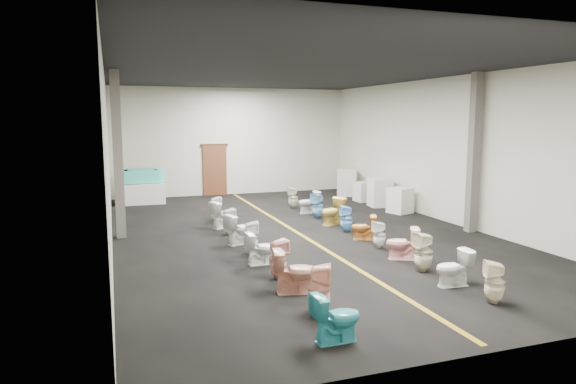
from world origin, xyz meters
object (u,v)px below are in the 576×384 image
object	(u,v)px
toilet_right_3	(402,243)
toilet_right_6	(346,219)
toilet_right_4	(379,235)
toilet_left_3	(278,259)
toilet_left_5	(251,238)
toilet_right_1	(453,268)
appliance_crate_b	(380,193)
toilet_left_1	(319,289)
toilet_left_4	(262,248)
toilet_left_8	(224,214)
toilet_left_9	(215,209)
toilet_left_2	(295,271)
toilet_right_2	(423,252)
toilet_left_6	(240,229)
toilet_left_0	(336,317)
toilet_right_5	(364,227)
toilet_right_10	(293,198)
toilet_left_7	(229,222)
appliance_crate_c	(364,192)
appliance_crate_a	(400,200)
toilet_right_0	(495,282)
toilet_right_9	(309,202)
toilet_right_7	(333,211)
display_table	(141,193)
appliance_crate_d	(347,183)
toilet_right_8	(318,206)
bathtub	(141,176)

from	to	relation	value
toilet_right_3	toilet_right_6	bearing A→B (deg)	-156.58
toilet_right_3	toilet_right_4	bearing A→B (deg)	-156.13
toilet_left_3	toilet_left_5	bearing A→B (deg)	-9.36
toilet_left_5	toilet_right_1	bearing A→B (deg)	-130.52
toilet_left_3	toilet_right_4	world-z (taller)	toilet_left_3
appliance_crate_b	toilet_left_1	world-z (taller)	appliance_crate_b
toilet_left_3	toilet_left_4	xyz separation A→B (m)	(-0.02, 1.10, -0.04)
toilet_left_8	toilet_left_9	world-z (taller)	toilet_left_8
toilet_left_2	toilet_right_2	world-z (taller)	toilet_right_2
toilet_left_6	toilet_left_9	distance (m)	3.22
toilet_left_0	toilet_right_4	distance (m)	5.66
toilet_left_3	toilet_left_6	world-z (taller)	toilet_left_3
toilet_right_5	toilet_right_10	bearing A→B (deg)	-154.65
toilet_left_9	toilet_left_7	bearing A→B (deg)	173.26
toilet_right_6	appliance_crate_c	bearing A→B (deg)	157.64
appliance_crate_a	toilet_left_0	distance (m)	10.76
toilet_right_5	toilet_right_10	world-z (taller)	toilet_right_10
toilet_left_1	toilet_right_4	world-z (taller)	toilet_left_1
toilet_left_7	toilet_left_9	xyz separation A→B (m)	(0.03, 2.07, 0.01)
toilet_right_0	toilet_right_9	bearing A→B (deg)	-155.96
appliance_crate_c	toilet_right_10	distance (m)	3.20
toilet_right_1	toilet_right_9	size ratio (longest dim) A/B	0.95
appliance_crate_c	toilet_right_1	distance (m)	10.27
toilet_right_10	toilet_left_7	bearing A→B (deg)	-32.68
appliance_crate_a	toilet_left_8	world-z (taller)	appliance_crate_a
appliance_crate_b	toilet_right_7	size ratio (longest dim) A/B	1.26
toilet_left_6	toilet_left_0	bearing A→B (deg)	158.02
display_table	toilet_left_5	distance (m)	8.71
toilet_left_0	toilet_right_2	distance (m)	4.08
appliance_crate_c	toilet_right_3	world-z (taller)	appliance_crate_c
appliance_crate_d	toilet_right_5	xyz separation A→B (m)	(-3.02, -7.37, -0.21)
toilet_right_6	appliance_crate_a	bearing A→B (deg)	135.01
toilet_left_0	toilet_right_8	world-z (taller)	toilet_right_8
toilet_left_8	toilet_right_7	xyz separation A→B (m)	(3.24, -0.64, 0.01)
toilet_left_9	toilet_right_10	distance (m)	3.41
appliance_crate_c	toilet_right_9	world-z (taller)	same
bathtub	appliance_crate_a	size ratio (longest dim) A/B	2.13
appliance_crate_c	display_table	bearing A→B (deg)	164.36
appliance_crate_a	display_table	bearing A→B (deg)	149.12
toilet_right_2	toilet_right_9	size ratio (longest dim) A/B	1.14
toilet_right_9	toilet_right_4	bearing A→B (deg)	0.24
toilet_left_0	toilet_right_0	xyz separation A→B (m)	(3.28, 0.53, 0.01)
appliance_crate_d	toilet_right_2	size ratio (longest dim) A/B	1.28
toilet_right_5	toilet_right_0	bearing A→B (deg)	23.32
appliance_crate_c	toilet_left_2	distance (m)	11.03
appliance_crate_d	toilet_left_0	xyz separation A→B (m)	(-6.35, -12.93, -0.18)
toilet_left_4	toilet_right_2	bearing A→B (deg)	-119.21
toilet_left_1	toilet_right_8	distance (m)	8.24
display_table	toilet_right_4	bearing A→B (deg)	-59.98
toilet_right_1	toilet_right_7	distance (m)	6.10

